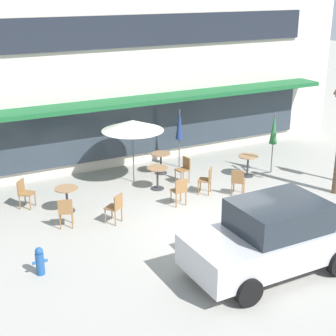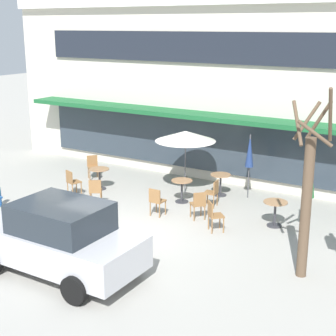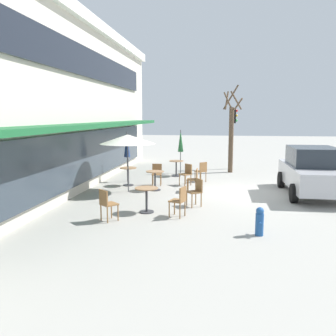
{
  "view_description": "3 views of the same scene",
  "coord_description": "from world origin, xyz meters",
  "px_view_note": "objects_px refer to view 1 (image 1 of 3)",
  "views": [
    {
      "loc": [
        -7.19,
        -10.96,
        6.49
      ],
      "look_at": [
        -0.03,
        2.57,
        0.98
      ],
      "focal_mm": 55.0,
      "sensor_mm": 36.0,
      "label": 1
    },
    {
      "loc": [
        8.09,
        -10.72,
        5.71
      ],
      "look_at": [
        -0.45,
        3.12,
        1.16
      ],
      "focal_mm": 55.0,
      "sensor_mm": 36.0,
      "label": 2
    },
    {
      "loc": [
        -13.49,
        0.79,
        2.89
      ],
      "look_at": [
        -0.1,
        2.79,
        0.9
      ],
      "focal_mm": 38.0,
      "sensor_mm": 36.0,
      "label": 3
    }
  ],
  "objects_px": {
    "cafe_chair_5": "(207,179)",
    "patio_umbrella_green_folded": "(274,129)",
    "patio_umbrella_corner_open": "(133,125)",
    "cafe_chair_6": "(184,168)",
    "cafe_table_by_tree": "(157,174)",
    "cafe_chair_4": "(66,210)",
    "cafe_table_streetside": "(161,160)",
    "cafe_chair_0": "(115,206)",
    "patio_umbrella_cream_folded": "(179,125)",
    "cafe_chair_3": "(24,191)",
    "fire_hydrant": "(40,261)",
    "cafe_chair_2": "(238,180)",
    "cafe_table_mid_patio": "(248,162)",
    "cafe_chair_1": "(180,190)",
    "cafe_table_near_wall": "(67,196)",
    "parked_sedan": "(273,237)"
  },
  "relations": [
    {
      "from": "cafe_table_by_tree",
      "to": "patio_umbrella_corner_open",
      "type": "distance_m",
      "value": 1.84
    },
    {
      "from": "cafe_table_by_tree",
      "to": "patio_umbrella_corner_open",
      "type": "bearing_deg",
      "value": 114.19
    },
    {
      "from": "cafe_chair_2",
      "to": "cafe_chair_4",
      "type": "relative_size",
      "value": 1.0
    },
    {
      "from": "cafe_chair_1",
      "to": "parked_sedan",
      "type": "xyz_separation_m",
      "value": [
        0.08,
        -4.35,
        0.35
      ]
    },
    {
      "from": "cafe_chair_4",
      "to": "cafe_chair_5",
      "type": "xyz_separation_m",
      "value": [
        4.8,
        0.26,
        0.0
      ]
    },
    {
      "from": "patio_umbrella_corner_open",
      "to": "cafe_chair_5",
      "type": "relative_size",
      "value": 2.47
    },
    {
      "from": "cafe_chair_0",
      "to": "cafe_chair_5",
      "type": "bearing_deg",
      "value": 10.52
    },
    {
      "from": "cafe_table_mid_patio",
      "to": "patio_umbrella_corner_open",
      "type": "bearing_deg",
      "value": 160.2
    },
    {
      "from": "cafe_table_streetside",
      "to": "cafe_chair_5",
      "type": "bearing_deg",
      "value": -79.54
    },
    {
      "from": "cafe_table_near_wall",
      "to": "parked_sedan",
      "type": "distance_m",
      "value": 6.46
    },
    {
      "from": "patio_umbrella_corner_open",
      "to": "cafe_chair_6",
      "type": "xyz_separation_m",
      "value": [
        1.52,
        -0.84,
        -1.5
      ]
    },
    {
      "from": "cafe_table_streetside",
      "to": "fire_hydrant",
      "type": "relative_size",
      "value": 1.08
    },
    {
      "from": "cafe_chair_5",
      "to": "fire_hydrant",
      "type": "distance_m",
      "value": 6.54
    },
    {
      "from": "cafe_table_mid_patio",
      "to": "cafe_chair_0",
      "type": "relative_size",
      "value": 0.85
    },
    {
      "from": "cafe_chair_2",
      "to": "cafe_chair_3",
      "type": "relative_size",
      "value": 1.0
    },
    {
      "from": "cafe_chair_4",
      "to": "cafe_chair_6",
      "type": "distance_m",
      "value": 4.89
    },
    {
      "from": "cafe_chair_3",
      "to": "cafe_chair_5",
      "type": "distance_m",
      "value": 5.74
    },
    {
      "from": "cafe_chair_3",
      "to": "cafe_chair_2",
      "type": "bearing_deg",
      "value": -19.78
    },
    {
      "from": "cafe_table_streetside",
      "to": "cafe_chair_0",
      "type": "xyz_separation_m",
      "value": [
        -3.02,
        -3.05,
        0.01
      ]
    },
    {
      "from": "patio_umbrella_corner_open",
      "to": "cafe_chair_2",
      "type": "relative_size",
      "value": 2.47
    },
    {
      "from": "cafe_chair_2",
      "to": "cafe_chair_3",
      "type": "xyz_separation_m",
      "value": [
        -6.3,
        2.26,
        0.0
      ]
    },
    {
      "from": "cafe_table_mid_patio",
      "to": "cafe_chair_2",
      "type": "bearing_deg",
      "value": -135.99
    },
    {
      "from": "patio_umbrella_green_folded",
      "to": "patio_umbrella_cream_folded",
      "type": "xyz_separation_m",
      "value": [
        -2.67,
        2.07,
        0.0
      ]
    },
    {
      "from": "patio_umbrella_corner_open",
      "to": "cafe_chair_1",
      "type": "height_order",
      "value": "patio_umbrella_corner_open"
    },
    {
      "from": "cafe_chair_1",
      "to": "cafe_chair_2",
      "type": "distance_m",
      "value": 2.06
    },
    {
      "from": "patio_umbrella_green_folded",
      "to": "fire_hydrant",
      "type": "distance_m",
      "value": 9.78
    },
    {
      "from": "cafe_chair_0",
      "to": "cafe_table_near_wall",
      "type": "bearing_deg",
      "value": 124.59
    },
    {
      "from": "cafe_chair_2",
      "to": "cafe_chair_6",
      "type": "xyz_separation_m",
      "value": [
        -0.95,
        1.83,
        0.0
      ]
    },
    {
      "from": "cafe_table_streetside",
      "to": "cafe_table_by_tree",
      "type": "height_order",
      "value": "same"
    },
    {
      "from": "patio_umbrella_green_folded",
      "to": "cafe_chair_1",
      "type": "distance_m",
      "value": 4.63
    },
    {
      "from": "cafe_table_mid_patio",
      "to": "fire_hydrant",
      "type": "relative_size",
      "value": 1.08
    },
    {
      "from": "cafe_table_streetside",
      "to": "cafe_chair_3",
      "type": "bearing_deg",
      "value": -171.75
    },
    {
      "from": "patio_umbrella_cream_folded",
      "to": "cafe_chair_1",
      "type": "relative_size",
      "value": 2.47
    },
    {
      "from": "cafe_table_by_tree",
      "to": "patio_umbrella_corner_open",
      "type": "height_order",
      "value": "patio_umbrella_corner_open"
    },
    {
      "from": "cafe_chair_5",
      "to": "patio_umbrella_green_folded",
      "type": "bearing_deg",
      "value": 11.01
    },
    {
      "from": "cafe_table_mid_patio",
      "to": "cafe_chair_4",
      "type": "xyz_separation_m",
      "value": [
        -6.95,
        -0.97,
        0.01
      ]
    },
    {
      "from": "patio_umbrella_corner_open",
      "to": "cafe_chair_0",
      "type": "bearing_deg",
      "value": -123.38
    },
    {
      "from": "patio_umbrella_green_folded",
      "to": "cafe_chair_1",
      "type": "height_order",
      "value": "patio_umbrella_green_folded"
    },
    {
      "from": "cafe_chair_1",
      "to": "cafe_chair_6",
      "type": "height_order",
      "value": "same"
    },
    {
      "from": "cafe_table_by_tree",
      "to": "cafe_chair_2",
      "type": "relative_size",
      "value": 0.85
    },
    {
      "from": "cafe_table_near_wall",
      "to": "cafe_chair_4",
      "type": "bearing_deg",
      "value": -108.94
    },
    {
      "from": "fire_hydrant",
      "to": "cafe_chair_5",
      "type": "bearing_deg",
      "value": 21.29
    },
    {
      "from": "patio_umbrella_cream_folded",
      "to": "parked_sedan",
      "type": "height_order",
      "value": "patio_umbrella_cream_folded"
    },
    {
      "from": "cafe_table_by_tree",
      "to": "cafe_chair_3",
      "type": "relative_size",
      "value": 0.85
    },
    {
      "from": "cafe_table_near_wall",
      "to": "cafe_table_by_tree",
      "type": "xyz_separation_m",
      "value": [
        3.21,
        0.34,
        0.0
      ]
    },
    {
      "from": "cafe_table_streetside",
      "to": "cafe_chair_5",
      "type": "height_order",
      "value": "cafe_chair_5"
    },
    {
      "from": "cafe_table_by_tree",
      "to": "patio_umbrella_cream_folded",
      "type": "xyz_separation_m",
      "value": [
        1.7,
        1.57,
        1.11
      ]
    },
    {
      "from": "patio_umbrella_cream_folded",
      "to": "patio_umbrella_corner_open",
      "type": "bearing_deg",
      "value": -164.19
    },
    {
      "from": "cafe_table_near_wall",
      "to": "cafe_chair_4",
      "type": "relative_size",
      "value": 0.85
    },
    {
      "from": "cafe_chair_1",
      "to": "cafe_table_streetside",
      "type": "bearing_deg",
      "value": 74.21
    }
  ]
}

